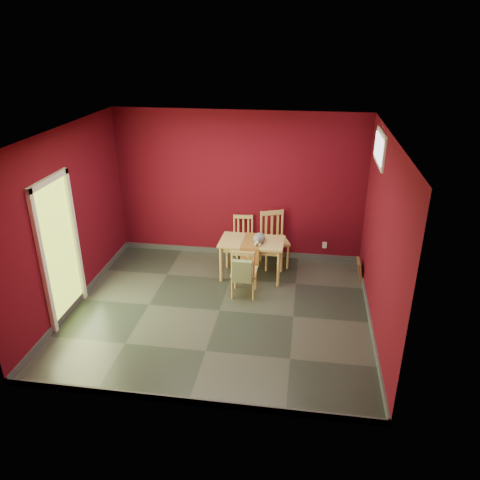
# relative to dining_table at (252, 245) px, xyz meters

# --- Properties ---
(ground) EXTENTS (4.50, 4.50, 0.00)m
(ground) POSITION_rel_dining_table_xyz_m (-0.35, -1.16, -0.59)
(ground) COLOR #2D342D
(ground) RESTS_ON ground
(room_shell) EXTENTS (4.50, 4.50, 4.50)m
(room_shell) POSITION_rel_dining_table_xyz_m (-0.35, -1.16, -0.54)
(room_shell) COLOR #510814
(room_shell) RESTS_ON ground
(doorway) EXTENTS (0.06, 1.01, 2.13)m
(doorway) POSITION_rel_dining_table_xyz_m (-2.58, -1.56, 0.53)
(doorway) COLOR #B7D838
(doorway) RESTS_ON ground
(window) EXTENTS (0.05, 0.90, 0.50)m
(window) POSITION_rel_dining_table_xyz_m (1.88, -0.16, 1.76)
(window) COLOR white
(window) RESTS_ON room_shell
(outlet_plate) EXTENTS (0.08, 0.02, 0.12)m
(outlet_plate) POSITION_rel_dining_table_xyz_m (1.25, 0.83, -0.29)
(outlet_plate) COLOR silver
(outlet_plate) RESTS_ON room_shell
(dining_table) EXTENTS (1.10, 0.67, 0.68)m
(dining_table) POSITION_rel_dining_table_xyz_m (0.00, 0.00, 0.00)
(dining_table) COLOR tan
(dining_table) RESTS_ON ground
(table_runner) EXTENTS (0.33, 0.66, 0.33)m
(table_runner) POSITION_rel_dining_table_xyz_m (0.00, -0.11, 0.03)
(table_runner) COLOR #925B25
(table_runner) RESTS_ON dining_table
(chair_far_left) EXTENTS (0.42, 0.42, 0.83)m
(chair_far_left) POSITION_rel_dining_table_xyz_m (-0.25, 0.65, -0.17)
(chair_far_left) COLOR tan
(chair_far_left) RESTS_ON ground
(chair_far_right) EXTENTS (0.59, 0.59, 0.98)m
(chair_far_right) POSITION_rel_dining_table_xyz_m (0.33, 0.53, -0.09)
(chair_far_right) COLOR tan
(chair_far_right) RESTS_ON ground
(chair_near) EXTENTS (0.40, 0.40, 0.84)m
(chair_near) POSITION_rel_dining_table_xyz_m (-0.05, -0.65, -0.16)
(chair_near) COLOR tan
(chair_near) RESTS_ON ground
(tote_bag) EXTENTS (0.30, 0.18, 0.43)m
(tote_bag) POSITION_rel_dining_table_xyz_m (-0.04, -0.86, -0.05)
(tote_bag) COLOR #7E905C
(tote_bag) RESTS_ON chair_near
(cat) EXTENTS (0.36, 0.45, 0.20)m
(cat) POSITION_rel_dining_table_xyz_m (0.12, -0.03, 0.18)
(cat) COLOR slate
(cat) RESTS_ON table_runner
(picture_frame) EXTENTS (0.12, 0.34, 0.34)m
(picture_frame) POSITION_rel_dining_table_xyz_m (1.84, 0.19, -0.42)
(picture_frame) COLOR brown
(picture_frame) RESTS_ON ground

